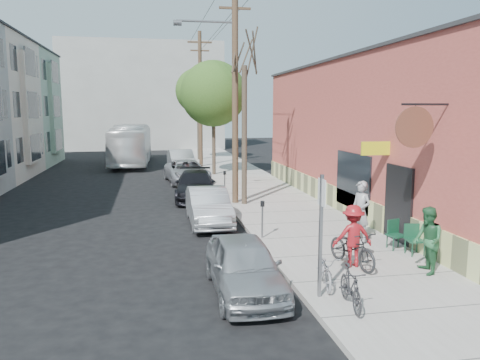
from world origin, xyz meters
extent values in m
plane|color=black|center=(0.00, 0.00, 0.00)|extent=(120.00, 120.00, 0.00)
cube|color=#A7A29A|center=(4.25, 11.00, 0.07)|extent=(4.50, 58.00, 0.15)
cube|color=#B44B43|center=(9.00, 5.00, 3.25)|extent=(5.00, 20.00, 6.50)
cube|color=#2B2B2D|center=(9.00, 5.00, 6.55)|extent=(5.20, 20.20, 0.12)
cube|color=#CFD585|center=(6.48, 5.00, 0.55)|extent=(0.10, 20.00, 1.10)
cube|color=black|center=(6.47, -1.00, 1.30)|extent=(0.10, 1.60, 2.60)
cube|color=black|center=(6.47, 2.50, 1.60)|extent=(0.08, 3.00, 2.20)
cylinder|color=brown|center=(5.55, -3.20, 3.90)|extent=(1.10, 0.06, 1.10)
cube|color=yellow|center=(6.00, -0.20, 3.10)|extent=(1.00, 0.08, 0.45)
cube|color=beige|center=(-9.25, 18.00, 4.50)|extent=(1.10, 3.20, 7.00)
cube|color=#97AF94|center=(-12.00, 26.00, 4.50)|extent=(6.00, 8.00, 9.00)
cube|color=#97AF94|center=(-9.25, 26.00, 4.50)|extent=(1.10, 3.20, 7.00)
cube|color=#9C9C97|center=(-2.00, 42.00, 6.00)|extent=(18.00, 8.00, 12.00)
cube|color=slate|center=(2.35, -4.93, 1.55)|extent=(0.07, 0.07, 2.80)
cube|color=silver|center=(2.35, -4.93, 2.55)|extent=(0.02, 0.45, 0.60)
cylinder|color=slate|center=(2.25, 0.17, 0.70)|extent=(0.06, 0.06, 1.10)
cylinder|color=black|center=(2.25, 0.17, 1.30)|extent=(0.14, 0.14, 0.18)
cylinder|color=slate|center=(2.25, 8.13, 0.70)|extent=(0.06, 0.06, 1.10)
cylinder|color=black|center=(2.25, 8.13, 1.30)|extent=(0.14, 0.14, 0.18)
cylinder|color=#503A28|center=(2.45, 6.31, 5.15)|extent=(0.28, 0.28, 10.00)
cube|color=#503A28|center=(2.45, 6.31, 8.75)|extent=(1.40, 0.10, 0.10)
cylinder|color=slate|center=(-0.05, 6.31, 8.05)|extent=(0.35, 0.24, 0.24)
cylinder|color=#503A28|center=(2.45, 20.95, 5.15)|extent=(0.28, 0.28, 10.00)
cube|color=#503A28|center=(2.45, 20.95, 9.35)|extent=(1.80, 0.12, 0.12)
cube|color=#503A28|center=(2.45, 20.95, 8.75)|extent=(1.40, 0.10, 0.10)
cylinder|color=#44392C|center=(2.80, 5.95, 3.22)|extent=(0.24, 0.24, 6.15)
cylinder|color=#44392C|center=(2.80, 16.21, 2.64)|extent=(0.24, 0.24, 4.98)
sphere|color=#396121|center=(2.80, 16.21, 5.45)|extent=(4.30, 4.30, 4.30)
cylinder|color=#44392C|center=(2.80, 26.06, 2.92)|extent=(0.24, 0.24, 5.54)
sphere|color=#396121|center=(2.80, 26.06, 6.04)|extent=(3.86, 3.86, 3.86)
imported|color=gray|center=(5.23, -0.87, 1.14)|extent=(0.71, 0.85, 1.98)
imported|color=#276138|center=(5.62, -3.98, 1.02)|extent=(0.83, 0.98, 1.75)
imported|color=maroon|center=(3.97, -3.09, 0.99)|extent=(1.12, 0.68, 1.69)
imported|color=black|center=(3.97, -3.09, 0.65)|extent=(1.09, 2.02, 1.01)
imported|color=black|center=(2.80, -5.61, 0.60)|extent=(0.61, 1.53, 0.90)
imported|color=gray|center=(2.73, -4.33, 0.55)|extent=(0.82, 1.61, 0.80)
imported|color=#A8AAAF|center=(0.80, -4.02, 0.67)|extent=(1.58, 3.93, 1.34)
imported|color=#B9BCC1|center=(0.80, 3.02, 0.69)|extent=(1.47, 4.21, 1.39)
imported|color=black|center=(0.80, 8.25, 0.69)|extent=(2.36, 4.91, 1.38)
imported|color=#AEB0B6|center=(0.80, 13.61, 0.69)|extent=(2.71, 5.15, 1.38)
imported|color=#ACB0B4|center=(0.80, 18.97, 0.78)|extent=(1.89, 4.82, 1.56)
imported|color=white|center=(-2.86, 24.66, 1.61)|extent=(3.11, 11.64, 3.22)
camera|label=1|loc=(-1.32, -14.53, 4.32)|focal=35.00mm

